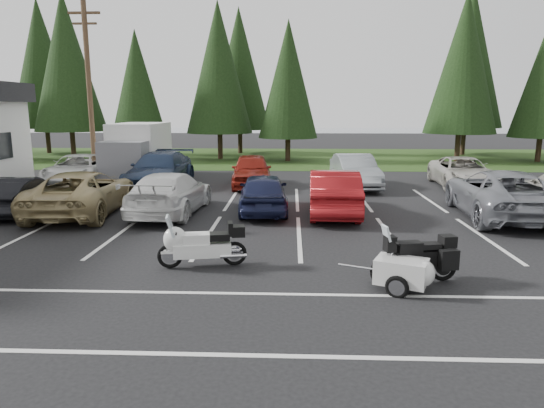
% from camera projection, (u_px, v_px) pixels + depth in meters
% --- Properties ---
extents(ground, '(120.00, 120.00, 0.00)m').
position_uv_depth(ground, '(281.00, 246.00, 13.26)').
color(ground, black).
rests_on(ground, ground).
extents(grass_strip, '(80.00, 16.00, 0.01)m').
position_uv_depth(grass_strip, '(288.00, 158.00, 36.78)').
color(grass_strip, '#1C3611').
rests_on(grass_strip, ground).
extents(lake_water, '(70.00, 50.00, 0.02)m').
position_uv_depth(lake_water, '(319.00, 135.00, 67.00)').
color(lake_water, gray).
rests_on(lake_water, ground).
extents(utility_pole, '(1.60, 0.26, 9.00)m').
position_uv_depth(utility_pole, '(89.00, 88.00, 24.49)').
color(utility_pole, '#473321').
rests_on(utility_pole, ground).
extents(box_truck, '(2.40, 5.60, 2.90)m').
position_uv_depth(box_truck, '(135.00, 152.00, 25.54)').
color(box_truck, silver).
rests_on(box_truck, ground).
extents(stall_markings, '(32.00, 16.00, 0.01)m').
position_uv_depth(stall_markings, '(283.00, 228.00, 15.22)').
color(stall_markings, silver).
rests_on(stall_markings, ground).
extents(conifer_2, '(5.10, 5.10, 11.89)m').
position_uv_depth(conifer_2, '(67.00, 62.00, 34.87)').
color(conifer_2, '#332316').
rests_on(conifer_2, ground).
extents(conifer_3, '(3.87, 3.87, 9.02)m').
position_uv_depth(conifer_3, '(137.00, 85.00, 33.61)').
color(conifer_3, '#332316').
rests_on(conifer_3, ground).
extents(conifer_4, '(4.80, 4.80, 11.17)m').
position_uv_depth(conifer_4, '(219.00, 68.00, 34.62)').
color(conifer_4, '#332316').
rests_on(conifer_4, ground).
extents(conifer_5, '(4.14, 4.14, 9.63)m').
position_uv_depth(conifer_5, '(288.00, 79.00, 33.33)').
color(conifer_5, '#332316').
rests_on(conifer_5, ground).
extents(conifer_6, '(4.93, 4.93, 11.48)m').
position_uv_depth(conifer_6, '(464.00, 63.00, 33.14)').
color(conifer_6, '#332316').
rests_on(conifer_6, ground).
extents(conifer_back_a, '(5.28, 5.28, 12.30)m').
position_uv_depth(conifer_back_a, '(41.00, 64.00, 39.10)').
color(conifer_back_a, '#332316').
rests_on(conifer_back_a, ground).
extents(conifer_back_b, '(4.97, 4.97, 11.58)m').
position_uv_depth(conifer_back_b, '(239.00, 69.00, 39.04)').
color(conifer_back_b, '#332316').
rests_on(conifer_back_b, ground).
extents(conifer_back_c, '(5.50, 5.50, 12.81)m').
position_uv_depth(conifer_back_c, '(469.00, 58.00, 37.51)').
color(conifer_back_c, '#332316').
rests_on(conifer_back_c, ground).
extents(car_near_1, '(1.72, 4.14, 1.33)m').
position_uv_depth(car_near_1, '(20.00, 195.00, 17.25)').
color(car_near_1, black).
rests_on(car_near_1, ground).
extents(car_near_2, '(2.91, 5.72, 1.55)m').
position_uv_depth(car_near_2, '(82.00, 192.00, 17.14)').
color(car_near_2, '#9A8859').
rests_on(car_near_2, ground).
extents(car_near_3, '(2.38, 5.25, 1.49)m').
position_uv_depth(car_near_3, '(170.00, 193.00, 17.18)').
color(car_near_3, silver).
rests_on(car_near_3, ground).
extents(car_near_4, '(1.97, 4.35, 1.45)m').
position_uv_depth(car_near_4, '(263.00, 192.00, 17.43)').
color(car_near_4, '#161B38').
rests_on(car_near_4, ground).
extents(car_near_5, '(1.83, 4.86, 1.58)m').
position_uv_depth(car_near_5, '(334.00, 192.00, 17.13)').
color(car_near_5, maroon).
rests_on(car_near_5, ground).
extents(car_near_6, '(3.23, 6.16, 1.65)m').
position_uv_depth(car_near_6, '(501.00, 194.00, 16.62)').
color(car_near_6, slate).
rests_on(car_near_6, ground).
extents(car_far_0, '(2.95, 5.48, 1.46)m').
position_uv_depth(car_far_0, '(78.00, 170.00, 23.80)').
color(car_far_0, white).
rests_on(car_far_0, ground).
extents(car_far_1, '(2.49, 5.80, 1.67)m').
position_uv_depth(car_far_1, '(160.00, 170.00, 22.72)').
color(car_far_1, '#1A2741').
rests_on(car_far_1, ground).
extents(car_far_2, '(2.19, 4.70, 1.56)m').
position_uv_depth(car_far_2, '(252.00, 170.00, 23.14)').
color(car_far_2, maroon).
rests_on(car_far_2, ground).
extents(car_far_3, '(2.07, 4.85, 1.55)m').
position_uv_depth(car_far_3, '(355.00, 171.00, 22.85)').
color(car_far_3, gray).
rests_on(car_far_3, ground).
extents(car_far_4, '(2.63, 5.22, 1.42)m').
position_uv_depth(car_far_4, '(463.00, 172.00, 22.98)').
color(car_far_4, '#B8B3A9').
rests_on(car_far_4, ground).
extents(touring_motorcycle, '(2.42, 1.13, 1.29)m').
position_uv_depth(touring_motorcycle, '(202.00, 241.00, 11.41)').
color(touring_motorcycle, silver).
rests_on(touring_motorcycle, ground).
extents(cargo_trailer, '(1.70, 1.36, 0.69)m').
position_uv_depth(cargo_trailer, '(401.00, 275.00, 9.97)').
color(cargo_trailer, silver).
rests_on(cargo_trailer, ground).
extents(adventure_motorcycle, '(2.29, 1.18, 1.33)m').
position_uv_depth(adventure_motorcycle, '(415.00, 253.00, 10.36)').
color(adventure_motorcycle, black).
rests_on(adventure_motorcycle, ground).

